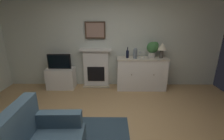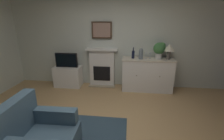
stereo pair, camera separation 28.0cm
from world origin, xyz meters
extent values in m
cube|color=silver|center=(0.00, 2.30, 1.49)|extent=(6.11, 0.06, 2.98)
cube|color=white|center=(-0.43, 2.18, 0.53)|extent=(0.70, 0.18, 1.05)
cube|color=tan|center=(-0.43, 2.08, 0.01)|extent=(0.77, 0.20, 0.03)
cube|color=black|center=(-0.43, 2.08, 0.39)|extent=(0.48, 0.02, 0.42)
cube|color=white|center=(-0.43, 2.15, 1.07)|extent=(0.87, 0.27, 0.05)
cube|color=#473323|center=(-0.43, 2.22, 1.59)|extent=(0.55, 0.03, 0.45)
cube|color=#9E7A6B|center=(-0.43, 2.20, 1.59)|extent=(0.47, 0.01, 0.37)
cube|color=white|center=(0.83, 1.99, 0.43)|extent=(1.32, 0.45, 0.85)
cube|color=beige|center=(0.83, 1.99, 0.87)|extent=(1.35, 0.48, 0.03)
sphere|color=brown|center=(0.54, 1.76, 0.49)|extent=(0.02, 0.02, 0.02)
sphere|color=brown|center=(1.12, 1.76, 0.49)|extent=(0.02, 0.02, 0.02)
cylinder|color=#4C4742|center=(1.33, 1.99, 0.99)|extent=(0.10, 0.10, 0.22)
cone|color=#EFE5C6|center=(1.33, 1.99, 1.19)|extent=(0.26, 0.26, 0.18)
cylinder|color=black|center=(0.43, 1.99, 0.98)|extent=(0.08, 0.08, 0.20)
cylinder|color=black|center=(0.43, 1.99, 1.13)|extent=(0.03, 0.03, 0.09)
cylinder|color=silver|center=(0.76, 1.99, 0.89)|extent=(0.06, 0.06, 0.00)
cylinder|color=silver|center=(0.76, 1.99, 0.93)|extent=(0.01, 0.01, 0.09)
cone|color=silver|center=(0.76, 1.99, 1.01)|extent=(0.07, 0.07, 0.07)
cylinder|color=silver|center=(0.87, 2.00, 0.89)|extent=(0.06, 0.06, 0.00)
cylinder|color=silver|center=(0.87, 2.00, 0.93)|extent=(0.01, 0.01, 0.09)
cone|color=silver|center=(0.87, 2.00, 1.01)|extent=(0.07, 0.07, 0.07)
cylinder|color=slate|center=(0.63, 1.94, 1.00)|extent=(0.11, 0.11, 0.24)
sphere|color=slate|center=(0.63, 1.94, 1.12)|extent=(0.08, 0.08, 0.08)
cube|color=white|center=(-1.41, 2.01, 0.29)|extent=(0.75, 0.42, 0.58)
cube|color=black|center=(-1.41, 1.99, 0.78)|extent=(0.62, 0.06, 0.40)
cube|color=black|center=(-1.41, 1.95, 0.78)|extent=(0.57, 0.01, 0.35)
cylinder|color=beige|center=(1.10, 2.04, 0.95)|extent=(0.18, 0.18, 0.14)
sphere|color=#3D753D|center=(1.10, 2.04, 1.15)|extent=(0.30, 0.30, 0.30)
sphere|color=#3D753D|center=(1.16, 2.01, 1.22)|extent=(0.18, 0.18, 0.18)
cube|color=#3F596B|center=(-1.07, -0.55, 0.67)|extent=(0.18, 0.76, 0.50)
cube|color=#3F596B|center=(-0.74, -0.22, 0.53)|extent=(0.72, 0.16, 0.22)
camera|label=1|loc=(0.06, -2.08, 1.87)|focal=25.02mm
camera|label=2|loc=(0.34, -2.07, 1.87)|focal=25.02mm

